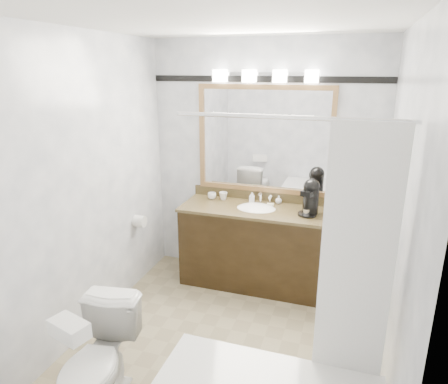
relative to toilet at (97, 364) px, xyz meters
The scene contains 14 objects.
room 1.41m from the toilet, 57.64° to the left, with size 2.42×2.62×2.52m.
vanity 2.02m from the toilet, 73.26° to the left, with size 1.53×0.58×0.97m.
mirror 2.55m from the toilet, 75.18° to the left, with size 1.40×0.04×1.10m.
vanity_light_bar 2.84m from the toilet, 74.82° to the left, with size 1.02×0.14×0.12m.
accent_stripe 2.87m from the toilet, 75.25° to the left, with size 2.40×0.01×0.06m, color black.
tp_roll 1.71m from the toilet, 109.37° to the left, with size 0.12×0.12×0.11m, color white.
toilet is the anchor object (origin of this frame).
tissue_box 0.46m from the toilet, 90.00° to the right, with size 0.24×0.13×0.10m, color white.
coffee_maker 2.33m from the toilet, 60.02° to the left, with size 0.19×0.23×0.35m.
cup_left 2.14m from the toilet, 88.38° to the left, with size 0.09×0.09×0.07m, color white.
cup_right 2.17m from the toilet, 85.05° to the left, with size 0.09×0.09×0.08m, color white.
soap_bottle_a 2.21m from the toilet, 76.53° to the left, with size 0.05×0.05×0.11m, color white.
soap_bottle_b 2.34m from the toilet, 70.19° to the left, with size 0.07×0.07×0.09m, color white.
soap_bar 2.23m from the toilet, 71.10° to the left, with size 0.07×0.04×0.02m, color beige.
Camera 1 is at (0.87, -2.70, 2.20)m, focal length 32.00 mm.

